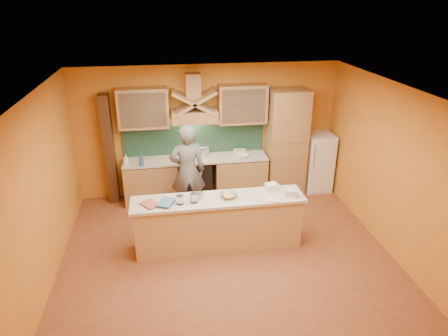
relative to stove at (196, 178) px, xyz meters
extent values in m
cube|color=brown|center=(0.30, -2.20, -0.45)|extent=(5.50, 5.00, 0.01)
cube|color=white|center=(0.30, -2.20, 2.35)|extent=(5.50, 5.00, 0.01)
cube|color=orange|center=(0.30, 0.30, 0.95)|extent=(5.50, 0.02, 2.80)
cube|color=orange|center=(0.30, -4.70, 0.95)|extent=(5.50, 0.02, 2.80)
cube|color=orange|center=(-2.45, -2.20, 0.95)|extent=(0.02, 5.00, 2.80)
cube|color=orange|center=(3.05, -2.20, 0.95)|extent=(0.02, 5.00, 2.80)
cube|color=#AD824F|center=(-0.95, 0.00, -0.02)|extent=(1.10, 0.60, 0.86)
cube|color=#AD824F|center=(0.95, 0.00, -0.02)|extent=(1.10, 0.60, 0.86)
cube|color=beige|center=(0.00, 0.00, 0.45)|extent=(3.00, 0.62, 0.04)
cube|color=black|center=(0.00, 0.00, 0.00)|extent=(0.60, 0.58, 0.90)
cube|color=#1B3C2E|center=(0.00, 0.28, 0.80)|extent=(3.00, 0.03, 0.70)
cube|color=#AD824F|center=(0.00, 0.05, 1.37)|extent=(0.92, 0.50, 0.24)
cube|color=#AD824F|center=(0.00, 0.15, 1.95)|extent=(0.30, 0.30, 0.50)
cube|color=#AD824F|center=(-1.00, 0.12, 1.55)|extent=(1.00, 0.35, 0.80)
cube|color=#AD824F|center=(1.00, 0.12, 1.55)|extent=(1.00, 0.35, 0.80)
cube|color=#AD824F|center=(1.95, 0.00, 0.70)|extent=(0.80, 0.60, 2.30)
cube|color=white|center=(2.70, 0.00, 0.20)|extent=(0.58, 0.60, 1.30)
cube|color=#472816|center=(-1.75, 0.15, 0.70)|extent=(0.20, 0.30, 2.30)
cube|color=tan|center=(0.20, -1.90, -0.01)|extent=(2.80, 0.55, 0.88)
cube|color=beige|center=(0.20, -1.90, 0.47)|extent=(2.90, 0.62, 0.05)
imported|color=slate|center=(-0.22, -0.69, 0.49)|extent=(0.70, 0.47, 1.87)
cylinder|color=#B7B6BE|center=(-0.15, -0.11, 0.53)|extent=(0.26, 0.26, 0.17)
cylinder|color=silver|center=(0.16, 0.13, 0.52)|extent=(0.24, 0.24, 0.15)
imported|color=white|center=(-1.42, -0.07, 0.57)|extent=(0.11, 0.11, 0.20)
imported|color=#315E89|center=(-1.10, -0.23, 0.60)|extent=(0.12, 0.12, 0.26)
imported|color=white|center=(0.98, -0.12, 0.51)|extent=(0.26, 0.26, 0.08)
cube|color=silver|center=(0.94, 0.08, 0.52)|extent=(0.30, 0.26, 0.09)
imported|color=#A94B3C|center=(-1.01, -2.02, 0.51)|extent=(0.36, 0.38, 0.03)
imported|color=teal|center=(-0.77, -1.92, 0.53)|extent=(0.34, 0.39, 0.02)
cylinder|color=white|center=(-0.21, -1.97, 0.57)|extent=(0.16, 0.16, 0.16)
cylinder|color=white|center=(-0.44, -2.00, 0.57)|extent=(0.14, 0.14, 0.15)
cube|color=silver|center=(-0.11, -1.86, 0.54)|extent=(0.13, 0.13, 0.09)
imported|color=white|center=(0.38, -1.89, 0.53)|extent=(0.34, 0.34, 0.07)
cube|color=beige|center=(1.08, -2.09, 0.50)|extent=(0.29, 0.25, 0.02)
cube|color=beige|center=(1.15, -1.76, 0.56)|extent=(0.23, 0.20, 0.13)
cube|color=beige|center=(1.43, -2.00, 0.55)|extent=(0.22, 0.20, 0.11)
camera|label=1|loc=(-0.63, -7.73, 3.62)|focal=32.00mm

